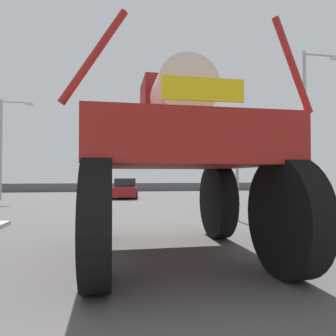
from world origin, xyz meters
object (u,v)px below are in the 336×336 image
Objects in this scene: oversize_sprayer at (175,158)px; streetlight_near_right at (308,121)px; streetlight_far_left at (4,143)px; traffic_signal_near_right at (236,150)px; bare_tree_right at (272,143)px; sedan_ahead at (125,189)px; traffic_signal_far_left at (98,163)px.

oversize_sprayer is 11.83m from streetlight_near_right.
oversize_sprayer is 0.79× the size of streetlight_far_left.
oversize_sprayer is 5.93m from traffic_signal_near_right.
streetlight_near_right is 6.46m from bare_tree_right.
sedan_ahead is 1.11× the size of traffic_signal_near_right.
traffic_signal_far_left is at bearing 33.52° from sedan_ahead.
streetlight_far_left is 19.16m from bare_tree_right.
streetlight_near_right is (8.50, 7.86, 2.45)m from oversize_sprayer.
streetlight_far_left is 1.36× the size of bare_tree_right.
oversize_sprayer is at bearing -124.58° from traffic_signal_near_right.
traffic_signal_near_right reaches higher than sedan_ahead.
streetlight_near_right reaches higher than streetlight_far_left.
streetlight_near_right is 19.71m from streetlight_far_left.
bare_tree_right is (18.99, -2.58, 0.10)m from streetlight_far_left.
oversize_sprayer reaches higher than traffic_signal_near_right.
oversize_sprayer reaches higher than traffic_signal_far_left.
streetlight_far_left reaches higher than bare_tree_right.
bare_tree_right reaches higher than oversize_sprayer.
streetlight_far_left is (-17.60, 8.87, -0.55)m from streetlight_near_right.
bare_tree_right is (1.39, 6.29, -0.45)m from streetlight_near_right.
bare_tree_right is at bearing -35.98° from oversize_sprayer.
oversize_sprayer is at bearing -82.47° from traffic_signal_far_left.
bare_tree_right is at bearing 77.51° from streetlight_near_right.
traffic_signal_far_left is 7.95m from streetlight_far_left.
streetlight_far_left reaches higher than oversize_sprayer.
streetlight_near_right is at bearing -50.22° from traffic_signal_far_left.
traffic_signal_near_right is 0.72× the size of bare_tree_right.
streetlight_far_left is at bearing 153.26° from streetlight_near_right.
streetlight_near_right reaches higher than traffic_signal_far_left.
bare_tree_right is at bearing -7.72° from streetlight_far_left.
traffic_signal_near_right is 17.73m from traffic_signal_far_left.
traffic_signal_far_left is (-2.27, 3.92, 2.12)m from sedan_ahead.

